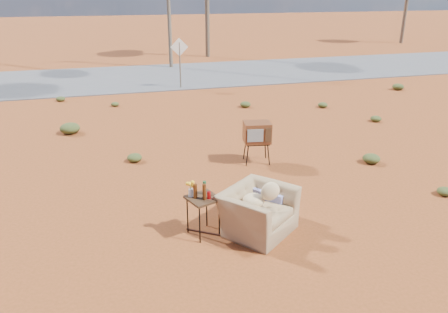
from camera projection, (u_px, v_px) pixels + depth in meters
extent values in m
plane|color=brown|center=(221.00, 221.00, 8.40)|extent=(140.00, 140.00, 0.00)
cube|color=#565659|center=(140.00, 77.00, 21.84)|extent=(140.00, 7.00, 0.04)
imported|color=#92744F|center=(258.00, 204.00, 7.85)|extent=(1.49, 1.41, 1.09)
ellipsoid|color=#D1B480|center=(254.00, 200.00, 7.80)|extent=(0.40, 0.40, 0.23)
ellipsoid|color=#D1B480|center=(270.00, 191.00, 7.67)|extent=(0.35, 0.17, 0.35)
cube|color=navy|center=(268.00, 202.00, 8.43)|extent=(0.91, 0.96, 0.64)
cube|color=black|center=(257.00, 142.00, 11.04)|extent=(0.65, 0.54, 0.03)
cylinder|color=black|center=(247.00, 156.00, 10.92)|extent=(0.03, 0.03, 0.53)
cylinder|color=black|center=(269.00, 155.00, 10.97)|extent=(0.03, 0.03, 0.53)
cylinder|color=black|center=(245.00, 150.00, 11.30)|extent=(0.03, 0.03, 0.53)
cylinder|color=black|center=(265.00, 149.00, 11.36)|extent=(0.03, 0.03, 0.53)
cube|color=brown|center=(257.00, 132.00, 10.95)|extent=(0.74, 0.62, 0.51)
cube|color=gray|center=(255.00, 136.00, 10.69)|extent=(0.39, 0.09, 0.32)
cube|color=#472D19|center=(268.00, 135.00, 10.72)|extent=(0.15, 0.04, 0.36)
cube|color=#392714|center=(203.00, 198.00, 7.69)|extent=(0.66, 0.66, 0.04)
cylinder|color=black|center=(200.00, 224.00, 7.55)|extent=(0.02, 0.02, 0.72)
cylinder|color=black|center=(219.00, 218.00, 7.77)|extent=(0.02, 0.02, 0.72)
cylinder|color=black|center=(188.00, 215.00, 7.86)|extent=(0.02, 0.02, 0.72)
cylinder|color=black|center=(207.00, 209.00, 8.09)|extent=(0.02, 0.02, 0.72)
cylinder|color=#45200B|center=(195.00, 191.00, 7.61)|extent=(0.07, 0.07, 0.27)
cylinder|color=#45200B|center=(204.00, 192.00, 7.56)|extent=(0.07, 0.07, 0.29)
cylinder|color=#224F26|center=(205.00, 187.00, 7.77)|extent=(0.06, 0.06, 0.25)
cylinder|color=#B90E12|center=(209.00, 195.00, 7.61)|extent=(0.07, 0.07, 0.13)
cylinder|color=silver|center=(191.00, 193.00, 7.69)|extent=(0.08, 0.08, 0.14)
ellipsoid|color=gold|center=(190.00, 184.00, 7.63)|extent=(0.16, 0.16, 0.12)
cylinder|color=#451B12|center=(219.00, 235.00, 7.88)|extent=(1.07, 0.77, 0.03)
cylinder|color=brown|center=(180.00, 66.00, 19.19)|extent=(0.06, 0.06, 2.00)
cube|color=silver|center=(179.00, 47.00, 18.90)|extent=(0.78, 0.04, 0.78)
cylinder|color=brown|center=(207.00, 0.00, 27.26)|extent=(0.28, 0.28, 7.00)
cylinder|color=brown|center=(407.00, 1.00, 34.42)|extent=(0.28, 0.28, 6.50)
ellipsoid|color=#434B21|center=(371.00, 158.00, 11.13)|extent=(0.44, 0.44, 0.24)
ellipsoid|color=#434B21|center=(70.00, 128.00, 13.40)|extent=(0.60, 0.60, 0.33)
ellipsoid|color=#434B21|center=(376.00, 119.00, 14.60)|extent=(0.36, 0.36, 0.20)
ellipsoid|color=#434B21|center=(245.00, 104.00, 16.36)|extent=(0.40, 0.40, 0.22)
ellipsoid|color=#434B21|center=(115.00, 104.00, 16.50)|extent=(0.30, 0.30, 0.17)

